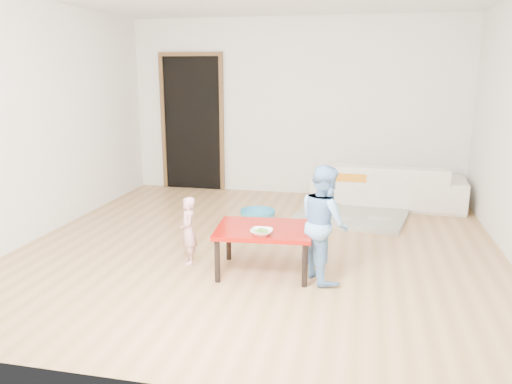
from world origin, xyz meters
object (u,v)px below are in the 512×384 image
(child_pink, at_px, (188,231))
(child_blue, at_px, (324,223))
(red_table, at_px, (264,250))
(basin, at_px, (258,215))
(sofa, at_px, (387,184))
(bowl, at_px, (262,232))

(child_pink, height_order, child_blue, child_blue)
(red_table, bearing_deg, child_blue, -2.68)
(red_table, xyz_separation_m, basin, (-0.40, 1.59, -0.15))
(sofa, xyz_separation_m, child_pink, (-1.96, -2.65, 0.03))
(child_blue, bearing_deg, basin, 0.90)
(sofa, bearing_deg, basin, 37.98)
(child_pink, bearing_deg, child_blue, 56.92)
(child_pink, distance_m, basin, 1.59)
(sofa, bearing_deg, red_table, 69.03)
(child_blue, height_order, basin, child_blue)
(sofa, relative_size, basin, 4.64)
(sofa, bearing_deg, bowl, 70.81)
(sofa, height_order, bowl, sofa)
(basin, bearing_deg, red_table, -75.75)
(bowl, relative_size, basin, 0.44)
(sofa, distance_m, bowl, 3.16)
(child_pink, bearing_deg, sofa, 114.55)
(child_pink, relative_size, child_blue, 0.63)
(sofa, height_order, child_blue, child_blue)
(sofa, xyz_separation_m, bowl, (-1.18, -2.93, 0.16))
(bowl, relative_size, child_blue, 0.19)
(bowl, bearing_deg, red_table, 94.79)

